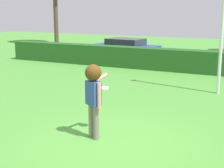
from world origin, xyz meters
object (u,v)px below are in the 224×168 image
parked_car_blue (126,47)px  person (94,90)px  lamppost (224,0)px  frisbee (104,88)px

parked_car_blue → person: bearing=-69.1°
lamppost → frisbee: bearing=-109.9°
lamppost → person: bearing=-108.1°
person → frisbee: person is taller
person → lamppost: bearing=71.9°
person → parked_car_blue: bearing=110.9°
frisbee → parked_car_blue: parked_car_blue is taller
person → frisbee: 0.55m
person → lamppost: (1.95, 5.97, 2.17)m
frisbee → parked_car_blue: 13.29m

